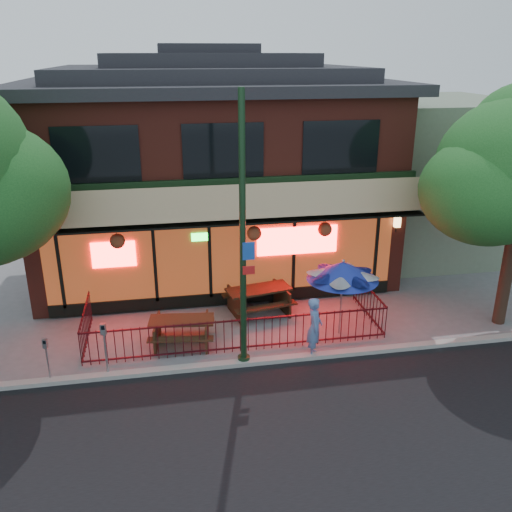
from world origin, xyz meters
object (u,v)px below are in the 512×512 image
(street_light, at_px, (243,251))
(patio_umbrella, at_px, (343,271))
(parking_meter_near, at_px, (104,341))
(picnic_table_left, at_px, (182,328))
(pedestrian, at_px, (315,327))
(picnic_table_right, at_px, (259,297))
(parking_meter_far, at_px, (46,353))

(street_light, bearing_deg, patio_umbrella, 20.19)
(street_light, distance_m, parking_meter_near, 4.10)
(picnic_table_left, xyz_separation_m, pedestrian, (3.47, -1.26, 0.34))
(street_light, xyz_separation_m, pedestrian, (1.92, 0.05, -2.30))
(street_light, bearing_deg, parking_meter_near, 179.96)
(street_light, xyz_separation_m, patio_umbrella, (3.00, 1.10, -1.18))
(picnic_table_right, distance_m, parking_meter_far, 6.45)
(patio_umbrella, xyz_separation_m, parking_meter_near, (-6.49, -1.10, -0.96))
(street_light, relative_size, pedestrian, 4.13)
(picnic_table_left, relative_size, picnic_table_right, 0.87)
(street_light, distance_m, parking_meter_far, 5.42)
(picnic_table_left, distance_m, pedestrian, 3.71)
(street_light, relative_size, picnic_table_right, 3.14)
(parking_meter_far, bearing_deg, street_light, -0.03)
(picnic_table_left, bearing_deg, street_light, -40.43)
(pedestrian, bearing_deg, street_light, 109.18)
(street_light, xyz_separation_m, parking_meter_near, (-3.49, 0.00, -2.14))
(street_light, height_order, picnic_table_left, street_light)
(picnic_table_right, bearing_deg, picnic_table_left, -148.89)
(picnic_table_left, height_order, parking_meter_near, parking_meter_near)
(street_light, height_order, parking_meter_near, street_light)
(patio_umbrella, relative_size, pedestrian, 1.36)
(street_light, relative_size, parking_meter_far, 5.82)
(pedestrian, bearing_deg, parking_meter_near, 108.13)
(picnic_table_right, xyz_separation_m, parking_meter_far, (-5.81, -2.80, 0.26))
(street_light, relative_size, parking_meter_near, 4.70)
(picnic_table_left, height_order, parking_meter_far, parking_meter_far)
(patio_umbrella, relative_size, parking_meter_far, 1.92)
(pedestrian, height_order, parking_meter_near, pedestrian)
(picnic_table_left, relative_size, pedestrian, 1.15)
(street_light, relative_size, patio_umbrella, 3.03)
(pedestrian, distance_m, parking_meter_far, 6.82)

